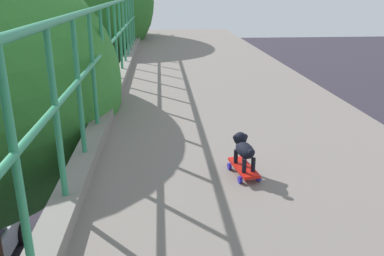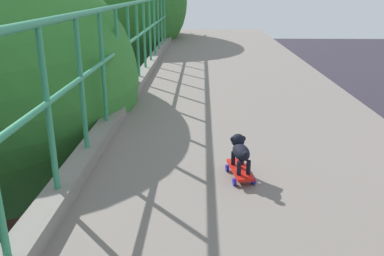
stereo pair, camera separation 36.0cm
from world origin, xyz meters
The scene contains 3 objects.
roadside_tree_far centered at (-2.56, 11.83, 6.72)m, with size 5.71×5.71×9.09m.
toy_skateboard centered at (1.13, 1.66, 5.71)m, with size 0.23×0.43×0.08m.
small_dog centered at (1.12, 1.67, 5.89)m, with size 0.17×0.36×0.27m.
Camera 1 is at (0.45, -1.40, 7.16)m, focal length 37.42 mm.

